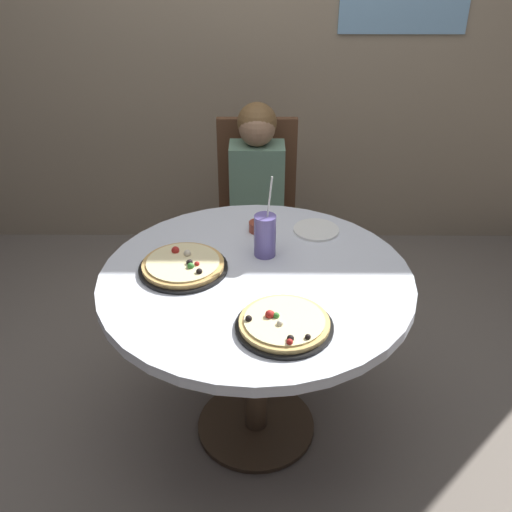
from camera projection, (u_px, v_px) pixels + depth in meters
ground_plane at (256, 426)px, 2.49m from camera, size 8.00×8.00×0.00m
dining_table at (256, 301)px, 2.15m from camera, size 1.10×1.10×0.75m
chair_wooden at (257, 204)px, 3.07m from camera, size 0.40×0.40×0.95m
diner_child at (257, 229)px, 2.93m from camera, size 0.26×0.41×1.08m
pizza_veggie at (183, 266)px, 2.12m from camera, size 0.32×0.32×0.05m
pizza_cheese at (284, 324)px, 1.83m from camera, size 0.30×0.30×0.05m
soda_cup at (265, 235)px, 2.17m from camera, size 0.08×0.08×0.31m
sauce_bowl at (258, 227)px, 2.36m from camera, size 0.07×0.07×0.04m
plate_small at (316, 230)px, 2.36m from camera, size 0.18×0.18×0.01m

